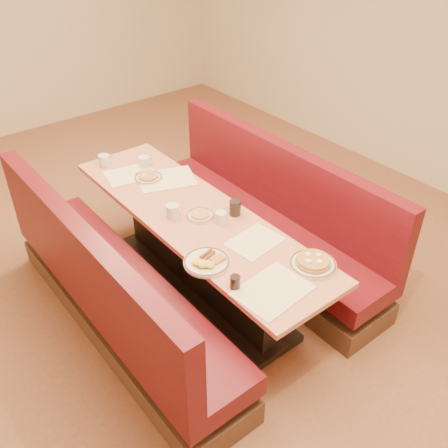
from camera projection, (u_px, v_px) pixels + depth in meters
ground at (198, 289)px, 4.12m from camera, size 8.00×8.00×0.00m
room_envelope at (188, 52)px, 3.02m from camera, size 6.04×8.04×2.82m
diner_table at (196, 254)px, 3.91m from camera, size 0.70×2.50×0.75m
booth_left at (113, 295)px, 3.54m from camera, size 0.55×2.50×1.05m
booth_right at (265, 222)px, 4.29m from camera, size 0.55×2.50×1.05m
placemat_near_left at (273, 290)px, 3.01m from camera, size 0.47×0.37×0.00m
placemat_near_right at (255, 242)px, 3.41m from camera, size 0.39×0.31×0.00m
placemat_far_left at (131, 174)px, 4.18m from camera, size 0.46×0.38×0.00m
placemat_far_right at (166, 179)px, 4.12m from camera, size 0.55×0.48×0.00m
pancake_plate at (313, 263)px, 3.19m from camera, size 0.30×0.30×0.07m
eggs_plate at (207, 262)px, 3.21m from camera, size 0.30×0.30×0.06m
extra_plate_mid at (200, 215)px, 3.66m from camera, size 0.21×0.21×0.04m
extra_plate_far at (148, 177)px, 4.12m from camera, size 0.23×0.23×0.05m
coffee_mug_a at (221, 217)px, 3.58m from camera, size 0.12×0.08×0.09m
coffee_mug_b at (173, 211)px, 3.64m from camera, size 0.13×0.09×0.10m
coffee_mug_c at (144, 162)px, 4.26m from camera, size 0.13×0.09×0.10m
coffee_mug_d at (104, 160)px, 4.29m from camera, size 0.13×0.09×0.10m
soda_tumbler_near at (235, 282)px, 3.01m from camera, size 0.06×0.06×0.09m
soda_tumbler_mid at (235, 208)px, 3.66m from camera, size 0.09×0.09×0.12m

